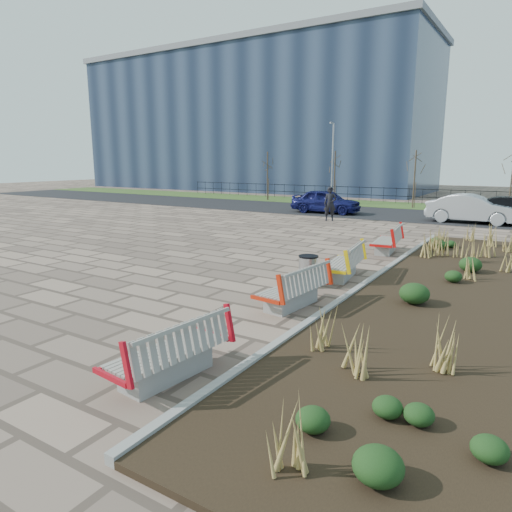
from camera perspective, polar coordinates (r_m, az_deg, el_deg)
The scene contains 20 objects.
ground at distance 10.92m, azimuth -15.28°, elevation -6.54°, with size 120.00×120.00×0.00m, color #876E5D.
planting_bed at distance 12.50m, azimuth 24.11°, elevation -4.59°, with size 4.50×18.00×0.10m, color black.
planting_curb at distance 12.97m, azimuth 13.90°, elevation -3.18°, with size 0.16×18.00×0.15m, color gray.
grass_verge_far at distance 35.96m, azimuth 19.51°, elevation 5.90°, with size 80.00×5.00×0.04m, color #33511E.
road at distance 30.16m, azimuth 16.98°, elevation 5.01°, with size 80.00×7.00×0.02m, color black.
bench_a at distance 7.38m, azimuth -11.13°, elevation -11.27°, with size 0.90×2.10×1.00m, color red, non-canonical shape.
bench_b at distance 10.66m, azimuth 4.48°, elevation -3.78°, with size 0.90×2.10×1.00m, color red, non-canonical shape.
bench_c at distance 13.43m, azimuth 10.66°, elevation -0.65°, with size 0.90×2.10×1.00m, color yellow, non-canonical shape.
bench_d at distance 17.55m, azimuth 15.93°, elevation 2.03°, with size 0.90×2.10×1.00m, color red, non-canonical shape.
litter_bin at distance 12.45m, azimuth 6.55°, elevation -1.92°, with size 0.52×0.52×0.83m, color #B2B2B7.
pedestrian at distance 26.12m, azimuth 9.24°, elevation 6.46°, with size 0.70×0.46×1.91m, color black.
car_blue at distance 29.81m, azimuth 8.73°, elevation 6.79°, with size 1.78×4.42×1.51m, color #11144D.
car_silver at distance 27.37m, azimuth 25.41°, elevation 5.36°, with size 1.62×4.66×1.53m, color #9EA0A6.
tree_a at distance 38.85m, azimuth 1.45°, elevation 9.96°, with size 1.40×1.40×4.00m, color #4C3D2D, non-canonical shape.
tree_b at distance 36.18m, azimuth 9.78°, elevation 9.65°, with size 1.40×1.40×4.00m, color #4C3D2D, non-canonical shape.
tree_c at distance 34.36m, azimuth 19.18°, elevation 9.06°, with size 1.40×1.40×4.00m, color #4C3D2D, non-canonical shape.
tree_d at distance 33.53m, azimuth 29.30°, elevation 8.15°, with size 1.40×1.40×4.00m, color #4C3D2D, non-canonical shape.
lamp_west at distance 35.70m, azimuth 9.52°, elevation 11.24°, with size 0.24×0.60×6.00m, color gray, non-canonical shape.
railing_fence at distance 37.37m, azimuth 20.09°, elevation 7.02°, with size 44.00×0.10×1.20m, color black, non-canonical shape.
building_glass at distance 55.72m, azimuth -0.41°, elevation 16.18°, with size 40.00×14.00×15.00m, color #192338.
Camera 1 is at (7.70, -6.96, 3.38)m, focal length 32.00 mm.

